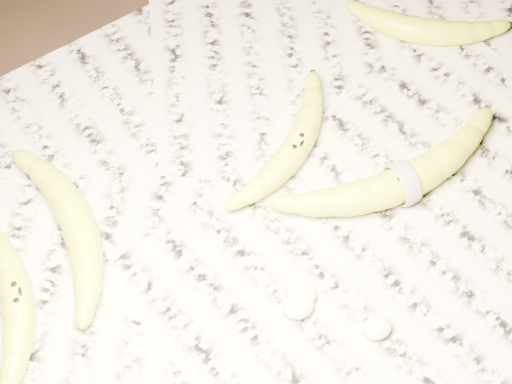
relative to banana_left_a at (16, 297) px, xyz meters
name	(u,v)px	position (x,y,z in m)	size (l,w,h in m)	color
ground	(271,239)	(0.27, -0.03, -0.02)	(3.00, 3.00, 0.00)	black
newspaper_patch	(277,205)	(0.29, 0.00, -0.02)	(0.90, 0.70, 0.01)	beige
banana_left_a	(16,297)	(0.00, 0.00, 0.00)	(0.18, 0.05, 0.03)	#BBD71A
banana_left_b	(76,221)	(0.08, 0.06, 0.00)	(0.19, 0.06, 0.04)	#BBD71A
banana_center	(296,146)	(0.33, 0.05, 0.00)	(0.18, 0.05, 0.03)	#BBD71A
banana_taped	(403,182)	(0.42, -0.04, 0.00)	(0.24, 0.07, 0.04)	#BBD71A
banana_upper_a	(426,29)	(0.56, 0.15, 0.00)	(0.17, 0.05, 0.03)	#BBD71A
measuring_tape	(403,182)	(0.42, -0.04, 0.00)	(0.05, 0.05, 0.00)	white
flesh_chunk_a	(303,294)	(0.27, -0.11, -0.01)	(0.03, 0.03, 0.02)	#F5EEBE
flesh_chunk_b	(299,305)	(0.26, -0.12, -0.01)	(0.03, 0.03, 0.02)	#F5EEBE
flesh_chunk_c	(378,326)	(0.32, -0.17, -0.01)	(0.03, 0.03, 0.02)	#F5EEBE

